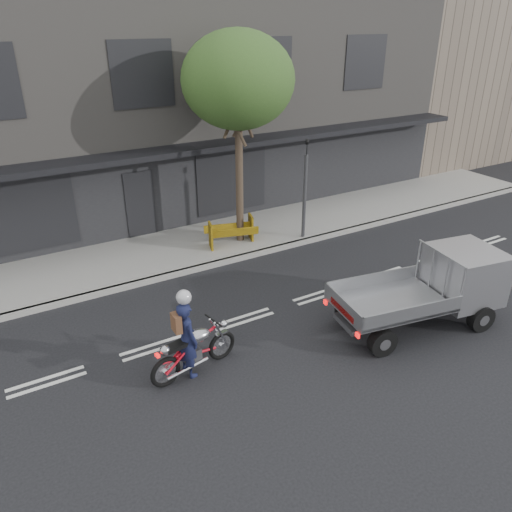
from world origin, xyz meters
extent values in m
plane|color=black|center=(0.00, 0.00, 0.00)|extent=(80.00, 80.00, 0.00)
cube|color=gray|center=(0.00, 4.70, 0.07)|extent=(32.00, 3.20, 0.15)
cube|color=gray|center=(0.00, 3.10, 0.07)|extent=(32.00, 0.20, 0.15)
cube|color=slate|center=(0.00, 11.30, 4.00)|extent=(26.00, 10.00, 8.00)
cube|color=brown|center=(20.00, 11.30, 5.00)|extent=(14.00, 10.00, 10.00)
cylinder|color=#382B21|center=(2.20, 4.20, 2.00)|extent=(0.24, 0.24, 4.00)
ellipsoid|color=#2A491B|center=(2.20, 4.20, 5.30)|extent=(3.40, 3.40, 2.89)
cylinder|color=#2D2D30|center=(4.20, 3.35, 1.50)|extent=(0.12, 0.12, 3.00)
imported|color=black|center=(4.20, 3.35, 3.25)|extent=(0.08, 0.10, 0.50)
torus|color=black|center=(-2.64, -1.38, 0.33)|extent=(0.71, 0.22, 0.70)
torus|color=black|center=(-1.21, -1.13, 0.33)|extent=(0.71, 0.22, 0.70)
cube|color=#2D2D30|center=(-1.98, -1.26, 0.45)|extent=(0.39, 0.30, 0.29)
ellipsoid|color=#AFAFB4|center=(-1.81, -1.23, 0.87)|extent=(0.61, 0.41, 0.29)
cube|color=black|center=(-2.31, -1.32, 0.85)|extent=(0.59, 0.34, 0.09)
cylinder|color=black|center=(-1.40, -1.16, 1.07)|extent=(0.15, 0.62, 0.04)
imported|color=#15193A|center=(-2.07, -1.25, 0.88)|extent=(0.52, 0.70, 1.76)
cylinder|color=black|center=(1.98, -2.87, 0.34)|extent=(0.70, 0.36, 0.67)
cylinder|color=black|center=(2.24, -1.39, 0.34)|extent=(0.70, 0.36, 0.67)
cylinder|color=black|center=(4.76, -3.35, 0.34)|extent=(0.70, 0.36, 0.67)
cylinder|color=black|center=(5.02, -1.88, 0.34)|extent=(0.70, 0.36, 0.67)
cube|color=#2D2D30|center=(3.50, -2.37, 0.48)|extent=(4.15, 1.56, 0.12)
cube|color=#ADACB1|center=(4.85, -2.61, 1.19)|extent=(1.75, 1.82, 1.32)
cube|color=black|center=(4.85, -2.61, 1.57)|extent=(1.56, 1.70, 0.48)
cube|color=#9A9B9F|center=(2.76, -2.25, 0.81)|extent=(2.90, 2.15, 0.09)
camera|label=1|loc=(-5.22, -9.47, 6.97)|focal=35.00mm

